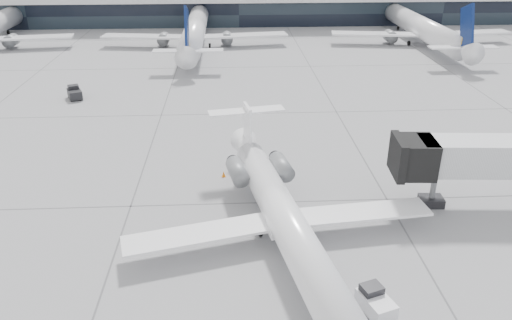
{
  "coord_description": "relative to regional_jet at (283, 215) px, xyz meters",
  "views": [
    {
      "loc": [
        -2.14,
        -33.48,
        19.77
      ],
      "look_at": [
        -0.22,
        2.29,
        2.6
      ],
      "focal_mm": 35.0,
      "sensor_mm": 36.0,
      "label": 1
    }
  ],
  "objects": [
    {
      "name": "bg_jet_center",
      "position": [
        -9.18,
        60.24,
        -2.09
      ],
      "size": [
        32.0,
        40.0,
        9.6
      ],
      "primitive_type": null,
      "color": "white",
      "rests_on": "ground"
    },
    {
      "name": "traffic_cone",
      "position": [
        -4.06,
        9.8,
        -1.86
      ],
      "size": [
        0.45,
        0.45,
        0.5
      ],
      "rotation": [
        0.0,
        0.0,
        -0.42
      ],
      "color": "orange",
      "rests_on": "ground"
    },
    {
      "name": "far_tug",
      "position": [
        -22.48,
        31.72,
        -1.39
      ],
      "size": [
        2.35,
        2.86,
        1.58
      ],
      "rotation": [
        0.0,
        0.0,
        0.42
      ],
      "color": "black",
      "rests_on": "ground"
    },
    {
      "name": "baggage_tug",
      "position": [
        4.46,
        -7.05,
        -1.44
      ],
      "size": [
        2.03,
        2.61,
        1.46
      ],
      "rotation": [
        0.0,
        0.0,
        0.34
      ],
      "color": "white",
      "rests_on": "ground"
    },
    {
      "name": "regional_jet",
      "position": [
        0.0,
        0.0,
        0.0
      ],
      "size": [
        21.2,
        26.43,
        6.13
      ],
      "rotation": [
        0.0,
        0.0,
        0.18
      ],
      "color": "white",
      "rests_on": "ground"
    },
    {
      "name": "bg_jet_right",
      "position": [
        30.82,
        60.24,
        -2.09
      ],
      "size": [
        32.0,
        40.0,
        9.6
      ],
      "primitive_type": null,
      "color": "white",
      "rests_on": "ground"
    },
    {
      "name": "ground",
      "position": [
        -1.18,
        5.24,
        -2.09
      ],
      "size": [
        220.0,
        220.0,
        0.0
      ],
      "primitive_type": "plane",
      "color": "gray",
      "rests_on": "ground"
    }
  ]
}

